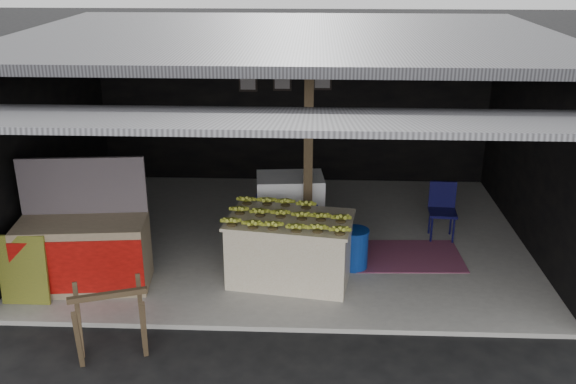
{
  "coord_description": "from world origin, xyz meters",
  "views": [
    {
      "loc": [
        0.38,
        -6.2,
        4.09
      ],
      "look_at": [
        0.04,
        1.57,
        1.1
      ],
      "focal_mm": 40.0,
      "sensor_mm": 36.0,
      "label": 1
    }
  ],
  "objects_px": {
    "sawhorse": "(110,317)",
    "plastic_chair": "(442,206)",
    "banana_table": "(290,249)",
    "water_barrel": "(355,250)",
    "neighbor_stall": "(84,251)",
    "white_crate": "(290,210)"
  },
  "relations": [
    {
      "from": "white_crate",
      "to": "water_barrel",
      "type": "relative_size",
      "value": 1.99
    },
    {
      "from": "banana_table",
      "to": "water_barrel",
      "type": "relative_size",
      "value": 3.23
    },
    {
      "from": "white_crate",
      "to": "plastic_chair",
      "type": "relative_size",
      "value": 1.25
    },
    {
      "from": "white_crate",
      "to": "water_barrel",
      "type": "xyz_separation_m",
      "value": [
        0.89,
        -0.7,
        -0.26
      ]
    },
    {
      "from": "water_barrel",
      "to": "plastic_chair",
      "type": "distance_m",
      "value": 1.71
    },
    {
      "from": "white_crate",
      "to": "plastic_chair",
      "type": "bearing_deg",
      "value": 3.26
    },
    {
      "from": "banana_table",
      "to": "white_crate",
      "type": "bearing_deg",
      "value": 101.06
    },
    {
      "from": "neighbor_stall",
      "to": "plastic_chair",
      "type": "height_order",
      "value": "neighbor_stall"
    },
    {
      "from": "banana_table",
      "to": "plastic_chair",
      "type": "height_order",
      "value": "banana_table"
    },
    {
      "from": "neighbor_stall",
      "to": "plastic_chair",
      "type": "bearing_deg",
      "value": 13.83
    },
    {
      "from": "neighbor_stall",
      "to": "sawhorse",
      "type": "distance_m",
      "value": 1.61
    },
    {
      "from": "sawhorse",
      "to": "plastic_chair",
      "type": "bearing_deg",
      "value": 19.07
    },
    {
      "from": "neighbor_stall",
      "to": "sawhorse",
      "type": "relative_size",
      "value": 1.84
    },
    {
      "from": "white_crate",
      "to": "neighbor_stall",
      "type": "height_order",
      "value": "neighbor_stall"
    },
    {
      "from": "sawhorse",
      "to": "plastic_chair",
      "type": "relative_size",
      "value": 1.07
    },
    {
      "from": "water_barrel",
      "to": "plastic_chair",
      "type": "relative_size",
      "value": 0.63
    },
    {
      "from": "sawhorse",
      "to": "plastic_chair",
      "type": "xyz_separation_m",
      "value": [
        3.97,
        3.11,
        0.05
      ]
    },
    {
      "from": "sawhorse",
      "to": "water_barrel",
      "type": "height_order",
      "value": "sawhorse"
    },
    {
      "from": "white_crate",
      "to": "sawhorse",
      "type": "distance_m",
      "value": 3.27
    },
    {
      "from": "white_crate",
      "to": "water_barrel",
      "type": "height_order",
      "value": "white_crate"
    },
    {
      "from": "white_crate",
      "to": "sawhorse",
      "type": "relative_size",
      "value": 1.17
    },
    {
      "from": "neighbor_stall",
      "to": "water_barrel",
      "type": "bearing_deg",
      "value": 4.76
    }
  ]
}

